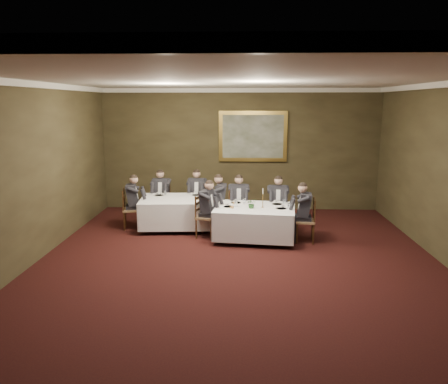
# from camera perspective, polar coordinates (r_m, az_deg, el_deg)

# --- Properties ---
(ground) EXTENTS (10.00, 10.00, 0.00)m
(ground) POSITION_cam_1_polar(r_m,az_deg,el_deg) (8.26, 1.81, -10.43)
(ground) COLOR black
(ground) RESTS_ON ground
(ceiling) EXTENTS (8.00, 10.00, 0.10)m
(ceiling) POSITION_cam_1_polar(r_m,az_deg,el_deg) (7.67, 1.99, 14.60)
(ceiling) COLOR silver
(ceiling) RESTS_ON back_wall
(back_wall) EXTENTS (8.00, 0.10, 3.50)m
(back_wall) POSITION_cam_1_polar(r_m,az_deg,el_deg) (12.73, 2.12, 5.51)
(back_wall) COLOR #312918
(back_wall) RESTS_ON ground
(front_wall) EXTENTS (8.00, 0.10, 3.50)m
(front_wall) POSITION_cam_1_polar(r_m,az_deg,el_deg) (2.98, 0.93, -15.26)
(front_wall) COLOR #312918
(front_wall) RESTS_ON ground
(left_wall) EXTENTS (0.10, 10.00, 3.50)m
(left_wall) POSITION_cam_1_polar(r_m,az_deg,el_deg) (8.78, -25.23, 1.65)
(left_wall) COLOR #312918
(left_wall) RESTS_ON ground
(crown_molding) EXTENTS (8.00, 10.00, 0.12)m
(crown_molding) POSITION_cam_1_polar(r_m,az_deg,el_deg) (7.67, 1.98, 14.15)
(crown_molding) COLOR white
(crown_molding) RESTS_ON back_wall
(table_main) EXTENTS (1.95, 1.57, 0.67)m
(table_main) POSITION_cam_1_polar(r_m,az_deg,el_deg) (10.05, 4.04, -3.71)
(table_main) COLOR black
(table_main) RESTS_ON ground
(table_second) EXTENTS (1.88, 1.48, 0.67)m
(table_second) POSITION_cam_1_polar(r_m,az_deg,el_deg) (10.98, -6.17, -2.42)
(table_second) COLOR black
(table_second) RESTS_ON ground
(chair_main_backleft) EXTENTS (0.45, 0.43, 1.00)m
(chair_main_backleft) POSITION_cam_1_polar(r_m,az_deg,el_deg) (11.03, 1.91, -3.18)
(chair_main_backleft) COLOR olive
(chair_main_backleft) RESTS_ON ground
(diner_main_backleft) EXTENTS (0.43, 0.49, 1.35)m
(diner_main_backleft) POSITION_cam_1_polar(r_m,az_deg,el_deg) (10.97, 1.92, -2.05)
(diner_main_backleft) COLOR black
(diner_main_backleft) RESTS_ON chair_main_backleft
(chair_main_backright) EXTENTS (0.46, 0.44, 1.00)m
(chair_main_backright) POSITION_cam_1_polar(r_m,az_deg,el_deg) (10.96, 6.98, -3.36)
(chair_main_backright) COLOR olive
(chair_main_backright) RESTS_ON ground
(diner_main_backright) EXTENTS (0.43, 0.49, 1.35)m
(diner_main_backright) POSITION_cam_1_polar(r_m,az_deg,el_deg) (10.90, 7.02, -2.22)
(diner_main_backright) COLOR black
(diner_main_backright) RESTS_ON chair_main_backright
(chair_main_endleft) EXTENTS (0.52, 0.53, 1.00)m
(chair_main_endleft) POSITION_cam_1_polar(r_m,az_deg,el_deg) (10.25, -2.40, -4.35)
(chair_main_endleft) COLOR olive
(chair_main_endleft) RESTS_ON ground
(diner_main_endleft) EXTENTS (0.56, 0.51, 1.35)m
(diner_main_endleft) POSITION_cam_1_polar(r_m,az_deg,el_deg) (10.18, -2.34, -3.12)
(diner_main_endleft) COLOR black
(diner_main_endleft) RESTS_ON chair_main_endleft
(chair_main_endright) EXTENTS (0.46, 0.48, 1.00)m
(chair_main_endright) POSITION_cam_1_polar(r_m,az_deg,el_deg) (10.07, 10.58, -4.83)
(chair_main_endright) COLOR olive
(chair_main_endright) RESTS_ON ground
(diner_main_endright) EXTENTS (0.52, 0.45, 1.35)m
(diner_main_endright) POSITION_cam_1_polar(r_m,az_deg,el_deg) (10.01, 10.56, -3.58)
(diner_main_endright) COLOR black
(diner_main_endright) RESTS_ON chair_main_endright
(chair_sec_backleft) EXTENTS (0.46, 0.44, 1.00)m
(chair_sec_backleft) POSITION_cam_1_polar(r_m,az_deg,el_deg) (11.96, -8.10, -2.13)
(chair_sec_backleft) COLOR olive
(chair_sec_backleft) RESTS_ON ground
(diner_sec_backleft) EXTENTS (0.43, 0.50, 1.35)m
(diner_sec_backleft) POSITION_cam_1_polar(r_m,az_deg,el_deg) (11.90, -8.15, -1.07)
(diner_sec_backleft) COLOR black
(diner_sec_backleft) RESTS_ON chair_sec_backleft
(chair_sec_backright) EXTENTS (0.46, 0.44, 1.00)m
(chair_sec_backright) POSITION_cam_1_polar(r_m,az_deg,el_deg) (11.89, -3.49, -2.11)
(chair_sec_backright) COLOR olive
(chair_sec_backright) RESTS_ON ground
(diner_sec_backright) EXTENTS (0.43, 0.50, 1.35)m
(diner_sec_backright) POSITION_cam_1_polar(r_m,az_deg,el_deg) (11.83, -3.51, -1.05)
(diner_sec_backright) COLOR black
(diner_sec_backright) RESTS_ON chair_sec_backright
(chair_sec_endright) EXTENTS (0.43, 0.45, 1.00)m
(chair_sec_endright) POSITION_cam_1_polar(r_m,az_deg,el_deg) (10.99, -0.24, -3.23)
(chair_sec_endright) COLOR olive
(chair_sec_endright) RESTS_ON ground
(diner_sec_endright) EXTENTS (0.49, 0.43, 1.35)m
(diner_sec_endright) POSITION_cam_1_polar(r_m,az_deg,el_deg) (10.94, -0.30, -2.08)
(diner_sec_endright) COLOR black
(diner_sec_endright) RESTS_ON chair_sec_endright
(chair_sec_endleft) EXTENTS (0.50, 0.51, 1.00)m
(chair_sec_endleft) POSITION_cam_1_polar(r_m,az_deg,el_deg) (11.17, -11.97, -3.25)
(chair_sec_endleft) COLOR olive
(chair_sec_endleft) RESTS_ON ground
(diner_sec_endleft) EXTENTS (0.55, 0.48, 1.35)m
(diner_sec_endleft) POSITION_cam_1_polar(r_m,az_deg,el_deg) (11.12, -11.96, -2.11)
(diner_sec_endleft) COLOR black
(diner_sec_endleft) RESTS_ON chair_sec_endleft
(centerpiece) EXTENTS (0.25, 0.24, 0.23)m
(centerpiece) POSITION_cam_1_polar(r_m,az_deg,el_deg) (9.83, 3.62, -1.45)
(centerpiece) COLOR #2D5926
(centerpiece) RESTS_ON table_main
(candlestick) EXTENTS (0.07, 0.07, 0.46)m
(candlestick) POSITION_cam_1_polar(r_m,az_deg,el_deg) (9.91, 5.08, -1.07)
(candlestick) COLOR #AB7C34
(candlestick) RESTS_ON table_main
(place_setting_table_main) EXTENTS (0.33, 0.31, 0.14)m
(place_setting_table_main) POSITION_cam_1_polar(r_m,az_deg,el_deg) (10.41, 1.86, -1.19)
(place_setting_table_main) COLOR white
(place_setting_table_main) RESTS_ON table_main
(place_setting_table_second) EXTENTS (0.33, 0.31, 0.14)m
(place_setting_table_second) POSITION_cam_1_polar(r_m,az_deg,el_deg) (11.34, -8.20, -0.24)
(place_setting_table_second) COLOR white
(place_setting_table_second) RESTS_ON table_second
(painting) EXTENTS (1.96, 0.09, 1.44)m
(painting) POSITION_cam_1_polar(r_m,az_deg,el_deg) (12.63, 3.79, 7.26)
(painting) COLOR #B99A43
(painting) RESTS_ON back_wall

